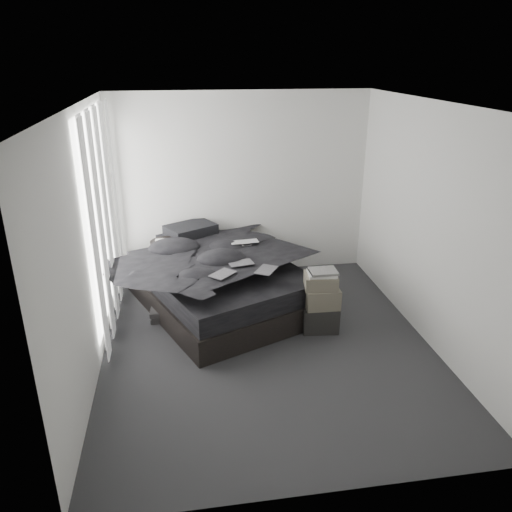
{
  "coord_description": "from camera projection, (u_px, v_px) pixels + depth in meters",
  "views": [
    {
      "loc": [
        -0.88,
        -4.76,
        3.03
      ],
      "look_at": [
        0.0,
        0.8,
        0.75
      ],
      "focal_mm": 35.0,
      "sensor_mm": 36.0,
      "label": 1
    }
  ],
  "objects": [
    {
      "name": "art_book_white",
      "position": [
        322.0,
        273.0,
        5.67
      ],
      "size": [
        0.34,
        0.28,
        0.03
      ],
      "primitive_type": "cube",
      "rotation": [
        0.0,
        0.0,
        -0.1
      ],
      "color": "silver",
      "rests_on": "box_upper"
    },
    {
      "name": "wall_front",
      "position": [
        326.0,
        344.0,
        3.22
      ],
      "size": [
        3.6,
        0.01,
        2.6
      ],
      "primitive_type": "cube",
      "color": "silver",
      "rests_on": "ground"
    },
    {
      "name": "papers",
      "position": [
        166.0,
        241.0,
        6.54
      ],
      "size": [
        0.29,
        0.22,
        0.01
      ],
      "primitive_type": "cube",
      "rotation": [
        0.0,
        0.0,
        -0.01
      ],
      "color": "white",
      "rests_on": "side_stand"
    },
    {
      "name": "window_left",
      "position": [
        101.0,
        213.0,
        5.69
      ],
      "size": [
        0.02,
        2.0,
        2.3
      ],
      "primitive_type": "cube",
      "color": "white",
      "rests_on": "wall_left"
    },
    {
      "name": "pillow_upper",
      "position": [
        191.0,
        230.0,
        6.89
      ],
      "size": [
        0.78,
        0.7,
        0.14
      ],
      "primitive_type": "cube",
      "rotation": [
        0.0,
        0.0,
        0.51
      ],
      "color": "black",
      "rests_on": "pillow_lower"
    },
    {
      "name": "ceiling",
      "position": [
        269.0,
        104.0,
        4.65
      ],
      "size": [
        3.6,
        4.2,
        0.01
      ],
      "primitive_type": "cube",
      "color": "white",
      "rests_on": "ground"
    },
    {
      "name": "laptop",
      "position": [
        245.0,
        238.0,
        6.44
      ],
      "size": [
        0.38,
        0.27,
        0.03
      ],
      "primitive_type": "imported",
      "rotation": [
        0.0,
        0.0,
        0.09
      ],
      "color": "silver",
      "rests_on": "duvet"
    },
    {
      "name": "box_lower",
      "position": [
        320.0,
        317.0,
        5.88
      ],
      "size": [
        0.45,
        0.37,
        0.31
      ],
      "primitive_type": "cube",
      "rotation": [
        0.0,
        0.0,
        -0.1
      ],
      "color": "black",
      "rests_on": "floor"
    },
    {
      "name": "floor_books",
      "position": [
        157.0,
        315.0,
        6.1
      ],
      "size": [
        0.15,
        0.21,
        0.15
      ],
      "primitive_type": "cube",
      "rotation": [
        0.0,
        0.0,
        0.0
      ],
      "color": "black",
      "rests_on": "floor"
    },
    {
      "name": "bed",
      "position": [
        220.0,
        294.0,
        6.44
      ],
      "size": [
        2.49,
        2.78,
        0.31
      ],
      "primitive_type": "cube",
      "rotation": [
        0.0,
        0.0,
        0.41
      ],
      "color": "black",
      "rests_on": "floor"
    },
    {
      "name": "box_upper",
      "position": [
        321.0,
        281.0,
        5.71
      ],
      "size": [
        0.41,
        0.35,
        0.16
      ],
      "primitive_type": "cube",
      "rotation": [
        0.0,
        0.0,
        -0.15
      ],
      "color": "#645F4F",
      "rests_on": "box_mid"
    },
    {
      "name": "wall_back",
      "position": [
        242.0,
        186.0,
        7.06
      ],
      "size": [
        3.6,
        0.01,
        2.6
      ],
      "primitive_type": "cube",
      "color": "silver",
      "rests_on": "ground"
    },
    {
      "name": "mattress",
      "position": [
        220.0,
        275.0,
        6.34
      ],
      "size": [
        2.4,
        2.69,
        0.24
      ],
      "primitive_type": "cube",
      "rotation": [
        0.0,
        0.0,
        0.41
      ],
      "color": "black",
      "rests_on": "bed"
    },
    {
      "name": "side_stand",
      "position": [
        168.0,
        268.0,
        6.69
      ],
      "size": [
        0.47,
        0.47,
        0.75
      ],
      "primitive_type": "cylinder",
      "rotation": [
        0.0,
        0.0,
        -0.19
      ],
      "color": "black",
      "rests_on": "floor"
    },
    {
      "name": "box_mid",
      "position": [
        322.0,
        297.0,
        5.77
      ],
      "size": [
        0.4,
        0.32,
        0.23
      ],
      "primitive_type": "cube",
      "rotation": [
        0.0,
        0.0,
        -0.03
      ],
      "color": "#645F4F",
      "rests_on": "box_lower"
    },
    {
      "name": "curtain_left",
      "position": [
        106.0,
        219.0,
        5.72
      ],
      "size": [
        0.06,
        2.12,
        2.48
      ],
      "primitive_type": "cube",
      "color": "white",
      "rests_on": "wall_left"
    },
    {
      "name": "pillow_lower",
      "position": [
        185.0,
        240.0,
        6.93
      ],
      "size": [
        0.81,
        0.7,
        0.15
      ],
      "primitive_type": "cube",
      "rotation": [
        0.0,
        0.0,
        0.41
      ],
      "color": "black",
      "rests_on": "mattress"
    },
    {
      "name": "wall_left",
      "position": [
        87.0,
        245.0,
        4.88
      ],
      "size": [
        0.01,
        4.2,
        2.6
      ],
      "primitive_type": "cube",
      "color": "silver",
      "rests_on": "ground"
    },
    {
      "name": "wall_right",
      "position": [
        431.0,
        227.0,
        5.4
      ],
      "size": [
        0.01,
        4.2,
        2.6
      ],
      "primitive_type": "cube",
      "color": "silver",
      "rests_on": "ground"
    },
    {
      "name": "comic_b",
      "position": [
        241.0,
        256.0,
        5.87
      ],
      "size": [
        0.32,
        0.24,
        0.01
      ],
      "primitive_type": "cube",
      "rotation": [
        0.0,
        0.0,
        0.2
      ],
      "color": "black",
      "rests_on": "duvet"
    },
    {
      "name": "comic_a",
      "position": [
        223.0,
        267.0,
        5.58
      ],
      "size": [
        0.34,
        0.34,
        0.01
      ],
      "primitive_type": "cube",
      "rotation": [
        0.0,
        0.0,
        0.79
      ],
      "color": "black",
      "rests_on": "duvet"
    },
    {
      "name": "duvet",
      "position": [
        221.0,
        258.0,
        6.2
      ],
      "size": [
        2.31,
        2.45,
        0.27
      ],
      "primitive_type": "imported",
      "rotation": [
        0.0,
        0.0,
        0.41
      ],
      "color": "black",
      "rests_on": "mattress"
    },
    {
      "name": "floor",
      "position": [
        267.0,
        344.0,
        5.63
      ],
      "size": [
        3.6,
        4.2,
        0.01
      ],
      "primitive_type": "cube",
      "color": "#2E2E31",
      "rests_on": "ground"
    },
    {
      "name": "comic_c",
      "position": [
        266.0,
        262.0,
        5.68
      ],
      "size": [
        0.31,
        0.34,
        0.01
      ],
      "primitive_type": "cube",
      "rotation": [
        0.0,
        0.0,
        1.02
      ],
      "color": "black",
      "rests_on": "duvet"
    },
    {
      "name": "art_book_snake",
      "position": [
        323.0,
        271.0,
        5.65
      ],
      "size": [
        0.31,
        0.24,
        0.03
      ],
      "primitive_type": "cube",
      "rotation": [
        0.0,
        0.0,
        0.0
      ],
      "color": "silver",
      "rests_on": "art_book_white"
    }
  ]
}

